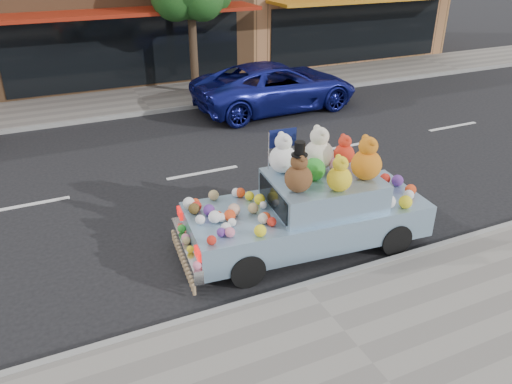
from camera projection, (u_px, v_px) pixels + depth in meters
ground at (203, 173)px, 12.16m from camera, size 120.00×120.00×0.00m
near_sidewalk at (358, 349)px, 6.87m from camera, size 60.00×3.00×0.12m
far_sidewalk at (141, 100)px, 17.39m from camera, size 60.00×3.00×0.12m
near_kerb at (304, 287)px, 8.08m from camera, size 60.00×0.12×0.13m
far_kerb at (152, 112)px, 16.17m from camera, size 60.00×0.12×0.13m
car_blue at (276, 86)px, 16.36m from camera, size 5.57×2.73×1.52m
art_car at (309, 207)px, 8.97m from camera, size 4.62×2.13×2.23m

